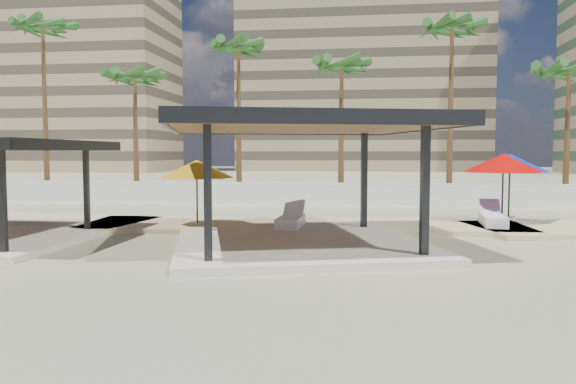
# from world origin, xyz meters

# --- Properties ---
(ground) EXTENTS (200.00, 200.00, 0.00)m
(ground) POSITION_xyz_m (0.00, 0.00, 0.00)
(ground) COLOR tan
(ground) RESTS_ON ground
(promenade) EXTENTS (44.45, 7.97, 0.24)m
(promenade) POSITION_xyz_m (2.00, 7.67, 0.06)
(promenade) COLOR #C6B284
(promenade) RESTS_ON ground
(boundary_wall) EXTENTS (56.00, 0.30, 1.20)m
(boundary_wall) POSITION_xyz_m (0.00, 16.00, 0.60)
(boundary_wall) COLOR silver
(boundary_wall) RESTS_ON ground
(building_west) EXTENTS (34.00, 16.00, 32.40)m
(building_west) POSITION_xyz_m (-42.00, 68.00, 15.27)
(building_west) COLOR #937F60
(building_west) RESTS_ON ground
(building_mid) EXTENTS (38.00, 16.00, 30.40)m
(building_mid) POSITION_xyz_m (4.00, 78.00, 14.27)
(building_mid) COLOR #847259
(building_mid) RESTS_ON ground
(pavilion_central) EXTENTS (9.18, 9.18, 3.76)m
(pavilion_central) POSITION_xyz_m (2.42, 2.64, 2.25)
(pavilion_central) COLOR beige
(pavilion_central) RESTS_ON ground
(umbrella_b) EXTENTS (3.20, 3.20, 2.34)m
(umbrella_b) POSITION_xyz_m (-1.62, 5.80, 2.19)
(umbrella_b) COLOR beige
(umbrella_b) RESTS_ON promenade
(umbrella_c) EXTENTS (3.43, 3.43, 2.56)m
(umbrella_c) POSITION_xyz_m (9.41, 8.33, 2.38)
(umbrella_c) COLOR beige
(umbrella_c) RESTS_ON promenade
(umbrella_d) EXTENTS (3.78, 3.78, 2.55)m
(umbrella_d) POSITION_xyz_m (9.86, 9.20, 2.38)
(umbrella_d) COLOR beige
(umbrella_d) RESTS_ON promenade
(lounger_b) EXTENTS (0.83, 2.35, 0.88)m
(lounger_b) POSITION_xyz_m (1.73, 5.85, 0.39)
(lounger_b) COLOR white
(lounger_b) RESTS_ON promenade
(lounger_c) EXTENTS (0.92, 2.33, 0.86)m
(lounger_c) POSITION_xyz_m (8.86, 7.34, 0.39)
(lounger_c) COLOR white
(lounger_c) RESTS_ON promenade
(palm_b) EXTENTS (3.00, 3.00, 11.17)m
(palm_b) POSITION_xyz_m (-15.00, 18.70, 9.88)
(palm_b) COLOR brown
(palm_b) RESTS_ON ground
(palm_c) EXTENTS (3.00, 3.00, 7.99)m
(palm_c) POSITION_xyz_m (-9.00, 18.10, 6.90)
(palm_c) COLOR brown
(palm_c) RESTS_ON ground
(palm_d) EXTENTS (3.00, 3.00, 9.71)m
(palm_d) POSITION_xyz_m (-3.00, 18.90, 8.52)
(palm_d) COLOR brown
(palm_d) RESTS_ON ground
(palm_e) EXTENTS (3.00, 3.00, 8.46)m
(palm_e) POSITION_xyz_m (3.00, 18.40, 7.34)
(palm_e) COLOR brown
(palm_e) RESTS_ON ground
(palm_f) EXTENTS (3.00, 3.00, 10.40)m
(palm_f) POSITION_xyz_m (9.00, 18.60, 9.17)
(palm_f) COLOR brown
(palm_f) RESTS_ON ground
(palm_g) EXTENTS (3.00, 3.00, 7.89)m
(palm_g) POSITION_xyz_m (15.00, 18.20, 6.81)
(palm_g) COLOR brown
(palm_g) RESTS_ON ground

